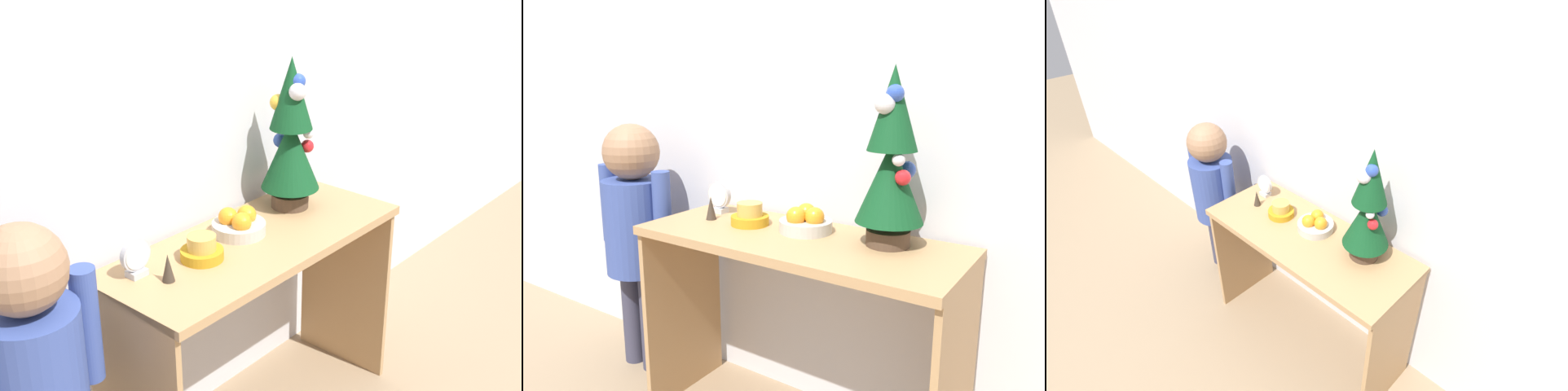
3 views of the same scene
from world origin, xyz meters
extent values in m
plane|color=#997F60|center=(0.00, 0.00, 0.00)|extent=(12.00, 12.00, 0.00)
cube|color=silver|center=(0.00, 0.47, 1.25)|extent=(7.00, 0.05, 2.50)
cube|color=tan|center=(0.00, 0.21, 0.71)|extent=(1.06, 0.43, 0.03)
cube|color=tan|center=(-0.52, 0.21, 0.36)|extent=(0.02, 0.39, 0.73)
cube|color=tan|center=(0.52, 0.21, 0.36)|extent=(0.02, 0.39, 0.73)
cylinder|color=#4C3828|center=(0.28, 0.29, 0.75)|extent=(0.13, 0.13, 0.05)
cylinder|color=brown|center=(0.28, 0.29, 0.80)|extent=(0.02, 0.02, 0.04)
cone|color=#0F421E|center=(0.28, 0.29, 0.92)|extent=(0.20, 0.20, 0.25)
cone|color=#0F421E|center=(0.28, 0.29, 1.14)|extent=(0.15, 0.15, 0.25)
sphere|color=silver|center=(0.26, 0.26, 1.15)|extent=(0.06, 0.06, 0.06)
sphere|color=silver|center=(0.31, 0.25, 0.99)|extent=(0.04, 0.04, 0.04)
sphere|color=red|center=(0.32, 0.26, 0.94)|extent=(0.05, 0.05, 0.05)
sphere|color=#2D4CA8|center=(0.30, 0.36, 0.95)|extent=(0.05, 0.05, 0.05)
sphere|color=#2D4CA8|center=(0.28, 0.27, 1.18)|extent=(0.05, 0.05, 0.05)
sphere|color=gold|center=(0.26, 0.34, 1.10)|extent=(0.06, 0.06, 0.06)
cylinder|color=#B7B2A8|center=(-0.01, 0.28, 0.74)|extent=(0.18, 0.18, 0.04)
sphere|color=orange|center=(0.03, 0.27, 0.78)|extent=(0.06, 0.06, 0.06)
sphere|color=orange|center=(-0.02, 0.31, 0.78)|extent=(0.06, 0.06, 0.06)
sphere|color=orange|center=(-0.03, 0.25, 0.78)|extent=(0.06, 0.06, 0.06)
cylinder|color=#B78419|center=(-0.21, 0.24, 0.74)|extent=(0.13, 0.13, 0.03)
cylinder|color=gold|center=(-0.21, 0.24, 0.78)|extent=(0.09, 0.09, 0.05)
cube|color=#B2B2B7|center=(-0.41, 0.31, 0.74)|extent=(0.05, 0.04, 0.02)
cylinder|color=#B2B2B7|center=(-0.41, 0.31, 0.79)|extent=(0.10, 0.02, 0.10)
cylinder|color=white|center=(-0.41, 0.30, 0.79)|extent=(0.08, 0.00, 0.08)
cone|color=#382D23|center=(-0.37, 0.22, 0.77)|extent=(0.04, 0.04, 0.08)
cylinder|color=#38384C|center=(-0.86, 0.23, 0.22)|extent=(0.09, 0.09, 0.43)
cylinder|color=#38384C|center=(-0.75, 0.23, 0.22)|extent=(0.09, 0.09, 0.43)
cylinder|color=#384C93|center=(-0.81, 0.23, 0.63)|extent=(0.25, 0.25, 0.39)
sphere|color=#997051|center=(-0.81, 0.23, 0.93)|extent=(0.23, 0.23, 0.23)
cylinder|color=#384C93|center=(-0.97, 0.23, 0.70)|extent=(0.07, 0.07, 0.33)
cylinder|color=#384C93|center=(-0.64, 0.23, 0.70)|extent=(0.07, 0.07, 0.33)
camera|label=1|loc=(-1.57, -1.17, 1.75)|focal=50.00mm
camera|label=2|loc=(0.84, -1.09, 1.21)|focal=35.00mm
camera|label=3|loc=(1.04, -0.87, 1.96)|focal=28.00mm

